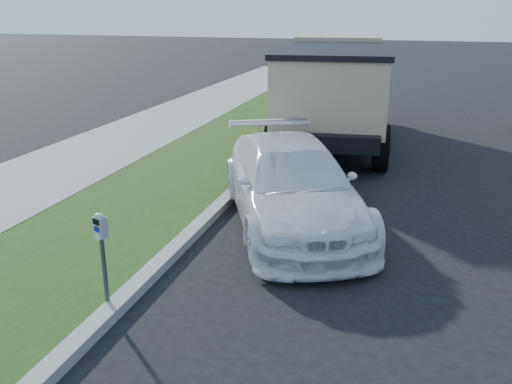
# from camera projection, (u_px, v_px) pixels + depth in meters

# --- Properties ---
(ground) EXTENTS (120.00, 120.00, 0.00)m
(ground) POSITION_uv_depth(u_px,v_px,m) (333.00, 293.00, 7.41)
(ground) COLOR black
(ground) RESTS_ON ground
(streetside) EXTENTS (6.12, 50.00, 0.15)m
(streetside) POSITION_uv_depth(u_px,v_px,m) (69.00, 201.00, 10.70)
(streetside) COLOR gray
(streetside) RESTS_ON ground
(parking_meter) EXTENTS (0.20, 0.16, 1.23)m
(parking_meter) POSITION_uv_depth(u_px,v_px,m) (101.00, 239.00, 6.66)
(parking_meter) COLOR #3F4247
(parking_meter) RESTS_ON ground
(white_wagon) EXTENTS (3.98, 5.43, 1.46)m
(white_wagon) POSITION_uv_depth(u_px,v_px,m) (291.00, 183.00, 9.69)
(white_wagon) COLOR white
(white_wagon) RESTS_ON ground
(dump_truck) EXTENTS (3.56, 7.49, 2.83)m
(dump_truck) POSITION_uv_depth(u_px,v_px,m) (334.00, 85.00, 15.38)
(dump_truck) COLOR black
(dump_truck) RESTS_ON ground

